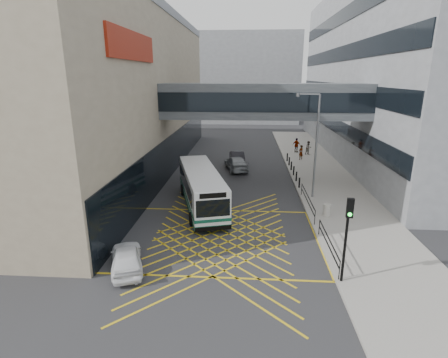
% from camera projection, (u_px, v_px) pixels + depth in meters
% --- Properties ---
extents(ground, '(120.00, 120.00, 0.00)m').
position_uv_depth(ground, '(220.00, 237.00, 21.69)').
color(ground, '#333335').
extents(building_whsmith, '(24.17, 42.00, 16.00)m').
position_uv_depth(building_whsmith, '(57.00, 92.00, 35.86)').
color(building_whsmith, tan).
rests_on(building_whsmith, ground).
extents(building_right, '(24.09, 44.00, 20.00)m').
position_uv_depth(building_right, '(443.00, 72.00, 40.25)').
color(building_right, gray).
rests_on(building_right, ground).
extents(building_far, '(28.00, 16.00, 18.00)m').
position_uv_depth(building_far, '(232.00, 79.00, 76.63)').
color(building_far, gray).
rests_on(building_far, ground).
extents(skybridge, '(20.00, 4.10, 3.00)m').
position_uv_depth(skybridge, '(264.00, 101.00, 30.84)').
color(skybridge, '#494F54').
rests_on(skybridge, ground).
extents(pavement, '(6.00, 54.00, 0.16)m').
position_uv_depth(pavement, '(320.00, 174.00, 35.44)').
color(pavement, '#9F9A91').
rests_on(pavement, ground).
extents(box_junction, '(12.00, 9.00, 0.01)m').
position_uv_depth(box_junction, '(220.00, 237.00, 21.69)').
color(box_junction, gold).
rests_on(box_junction, ground).
extents(bus, '(5.03, 10.53, 2.88)m').
position_uv_depth(bus, '(201.00, 187.00, 26.43)').
color(bus, white).
rests_on(bus, ground).
extents(car_white, '(2.99, 4.48, 1.32)m').
position_uv_depth(car_white, '(127.00, 258.00, 17.96)').
color(car_white, white).
rests_on(car_white, ground).
extents(car_dark, '(2.27, 4.72, 1.42)m').
position_uv_depth(car_dark, '(237.00, 157.00, 39.96)').
color(car_dark, black).
rests_on(car_dark, ground).
extents(car_silver, '(3.01, 5.15, 1.50)m').
position_uv_depth(car_silver, '(236.00, 163.00, 36.99)').
color(car_silver, gray).
rests_on(car_silver, ground).
extents(traffic_light, '(0.32, 0.50, 4.29)m').
position_uv_depth(traffic_light, '(347.00, 228.00, 15.93)').
color(traffic_light, black).
rests_on(traffic_light, pavement).
extents(street_lamp, '(1.87, 0.55, 8.20)m').
position_uv_depth(street_lamp, '(314.00, 140.00, 27.18)').
color(street_lamp, slate).
rests_on(street_lamp, pavement).
extents(litter_bin, '(0.51, 0.51, 0.89)m').
position_uv_depth(litter_bin, '(327.00, 210.00, 24.47)').
color(litter_bin, '#ADA89E').
rests_on(litter_bin, pavement).
extents(kerb_railings, '(0.05, 12.54, 1.00)m').
position_uv_depth(kerb_railings, '(316.00, 216.00, 22.75)').
color(kerb_railings, black).
rests_on(kerb_railings, pavement).
extents(bollards, '(0.14, 10.14, 0.90)m').
position_uv_depth(bollards, '(293.00, 168.00, 35.46)').
color(bollards, black).
rests_on(bollards, pavement).
extents(pedestrian_a, '(0.83, 0.79, 1.69)m').
position_uv_depth(pedestrian_a, '(301.00, 152.00, 40.88)').
color(pedestrian_a, gray).
rests_on(pedestrian_a, pavement).
extents(pedestrian_b, '(0.95, 0.78, 1.68)m').
position_uv_depth(pedestrian_b, '(309.00, 148.00, 43.37)').
color(pedestrian_b, gray).
rests_on(pedestrian_b, pavement).
extents(pedestrian_c, '(1.19, 0.99, 1.82)m').
position_uv_depth(pedestrian_c, '(297.00, 145.00, 44.64)').
color(pedestrian_c, gray).
rests_on(pedestrian_c, pavement).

